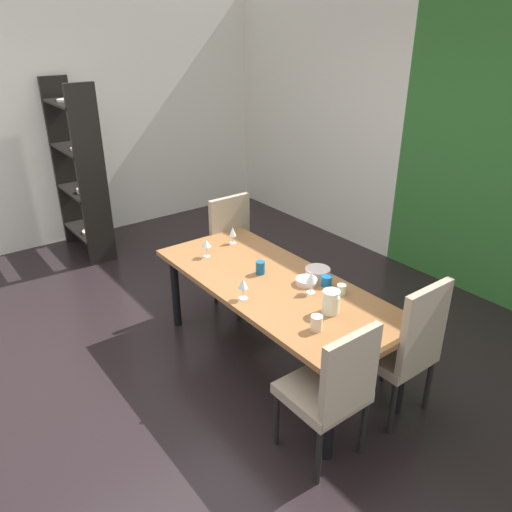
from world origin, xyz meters
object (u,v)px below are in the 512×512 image
Objects in this scene: chair_left_far at (237,249)px; pitcher_left at (331,302)px; dining_table at (274,291)px; chair_right_far at (405,345)px; wine_glass_corner at (311,278)px; cup_west at (317,323)px; wine_glass_south at (206,244)px; wine_glass_center at (233,232)px; display_shelf at (79,171)px; cup_north at (326,281)px; serving_bowl_near_shelf at (318,271)px; cup_right at (341,289)px; cup_front at (260,268)px; wine_glass_east at (243,284)px; serving_bowl_near_window at (306,281)px; chair_right_near at (332,388)px.

chair_left_far is 6.36× the size of pitcher_left.
chair_right_far reaches higher than dining_table.
wine_glass_corner is 1.65× the size of cup_west.
chair_right_far is at bearing 16.66° from wine_glass_south.
chair_right_far is 1.74m from wine_glass_center.
display_shelf reaches higher than cup_north.
wine_glass_south is (2.29, 0.21, -0.13)m from display_shelf.
serving_bowl_near_shelf is 0.34m from cup_right.
pitcher_left is at bearing -35.05° from serving_bowl_near_shelf.
dining_table is 0.22m from cup_front.
wine_glass_east is 2.15× the size of cup_right.
dining_table is at bearing 109.15° from chair_right_far.
dining_table is 12.87× the size of wine_glass_corner.
cup_front is at bearing -153.61° from serving_bowl_near_window.
chair_left_far reaches higher than cup_right.
wine_glass_east reaches higher than cup_right.
chair_right_far is 1.19m from cup_front.
serving_bowl_near_window is (0.07, -0.18, 0.00)m from serving_bowl_near_shelf.
cup_north reaches higher than dining_table.
display_shelf reaches higher than chair_right_far.
chair_right_near reaches higher than wine_glass_east.
cup_north is (0.26, 0.27, 0.11)m from dining_table.
serving_bowl_near_window is 0.38m from cup_front.
dining_table is 0.72m from wine_glass_south.
dining_table is 1.08× the size of display_shelf.
chair_right_near is at bearing -16.03° from wine_glass_center.
chair_left_far reaches higher than cup_front.
wine_glass_corner is (-0.67, 0.43, 0.30)m from chair_right_near.
chair_right_far reaches higher than pitcher_left.
chair_right_near reaches higher than cup_north.
chair_right_far reaches higher than wine_glass_east.
dining_table is at bearing 13.11° from wine_glass_south.
chair_left_far is 0.86m from cup_front.
wine_glass_center is 0.93m from serving_bowl_near_window.
wine_glass_center is 0.62m from cup_front.
cup_north reaches higher than serving_bowl_near_window.
cup_north is (-0.37, 0.45, -0.01)m from cup_west.
wine_glass_east is (3.02, 0.05, -0.13)m from display_shelf.
pitcher_left is at bearing 47.73° from chair_right_near.
wine_glass_center is 1.53× the size of cup_west.
pitcher_left reaches higher than cup_north.
dining_table is 1.00m from chair_right_far.
cup_front is (-0.59, -0.26, 0.01)m from cup_right.
wine_glass_center reaches higher than cup_right.
display_shelf is at bearing -174.71° from wine_glass_south.
chair_right_near is 0.94× the size of chair_right_far.
cup_right is (0.33, -0.08, 0.02)m from serving_bowl_near_shelf.
serving_bowl_near_shelf is (0.03, 0.68, -0.09)m from wine_glass_east.
cup_front is at bearing -126.90° from serving_bowl_near_shelf.
cup_front is (2.79, 0.38, -0.19)m from display_shelf.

